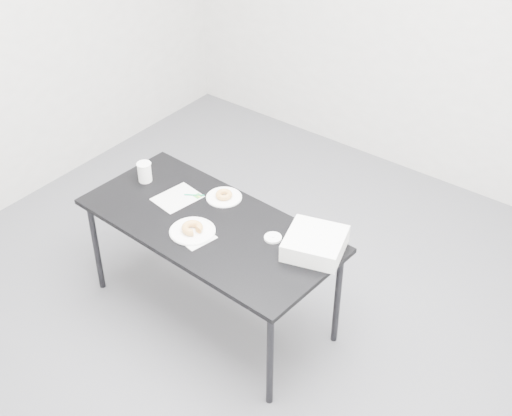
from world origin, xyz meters
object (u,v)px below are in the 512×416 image
Objects in this scene: table at (209,230)px; donut_near at (192,228)px; scorecard at (177,198)px; bakery_box at (315,243)px; pen at (194,195)px; plate_far at (224,197)px; donut_far at (224,195)px; plate_near at (192,231)px; coffee_cup at (145,172)px.

donut_near is at bearing -96.26° from table.
scorecard is 0.85× the size of bakery_box.
pen is 0.40× the size of bakery_box.
table is 12.93× the size of pen.
donut_far is at bearing 0.00° from plate_far.
bakery_box reaches higher than plate_near.
table is 0.62m from bakery_box.
scorecard is (-0.30, 0.07, 0.05)m from table.
donut_far is 0.51m from coffee_cup.
donut_far reaches higher than plate_near.
bakery_box is at bearing -32.95° from pen.
coffee_cup is at bearing 159.86° from plate_near.
donut_near is 0.57× the size of plate_far.
pen is 0.18m from plate_far.
bakery_box is at bearing 14.86° from scorecard.
coffee_cup reaches higher than bakery_box.
table is 0.32m from scorecard.
coffee_cup is (-0.49, -0.15, 0.04)m from donut_far.
bakery_box reaches higher than donut_far.
pen is 0.34m from donut_near.
donut_near is at bearing -23.89° from scorecard.
donut_near is 0.96× the size of coffee_cup.
scorecard is 2.60× the size of donut_far.
table is at bearing 80.44° from donut_near.
pen is at bearing 59.28° from scorecard.
pen is 0.18m from donut_far.
scorecard is at bearing -142.05° from donut_far.
pen is 0.57× the size of plate_far.
scorecard is 1.01× the size of plate_near.
plate_near is at bearing -20.14° from coffee_cup.
donut_far is at bearing 113.78° from table.
coffee_cup reaches higher than plate_near.
plate_far is 0.69m from bakery_box.
donut_near reaches higher than plate_near.
bakery_box is (0.62, 0.27, 0.04)m from plate_near.
coffee_cup is 0.41× the size of bakery_box.
donut_near reaches higher than donut_far.
donut_near reaches higher than table.
plate_near reaches higher than plate_far.
plate_near is 0.02m from donut_near.
plate_far is (-0.07, 0.35, -0.03)m from donut_near.
scorecard is 0.28m from coffee_cup.
scorecard is 2.15× the size of pen.
bakery_box is at bearing 17.99° from table.
donut_far is (0.21, 0.17, 0.02)m from scorecard.
donut_near is at bearing -173.17° from bakery_box.
pen reaches higher than table.
plate_far is 2.13× the size of donut_far.
plate_far is at bearing 156.17° from bakery_box.
pen is at bearing -148.80° from donut_far.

